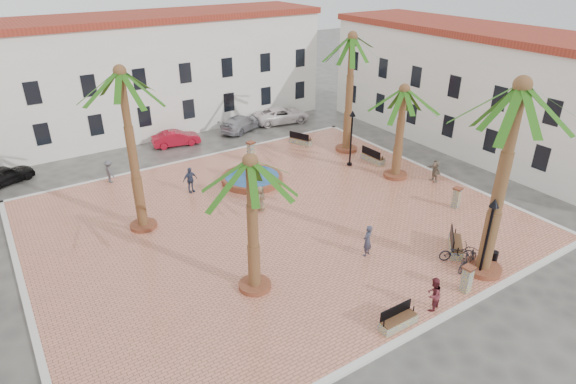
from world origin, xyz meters
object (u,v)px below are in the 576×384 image
object	(u,v)px
bench_s	(398,321)
cyclist_a	(367,241)
palm_nw	(122,89)
lamppost_s	(490,225)
palm_s	(517,109)
car_red	(176,138)
bicycle_b	(468,260)
car_white	(282,115)
car_silver	(242,123)
palm_sw	(251,179)
bollard_n	(251,151)
bench_se	(455,246)
fountain	(252,177)
car_black	(4,175)
litter_bin	(494,258)
bicycle_a	(457,252)
pedestrian_north	(109,171)
bench_ne	(300,141)
bollard_e	(456,197)
palm_ne	(352,50)
pedestrian_fountain_a	(261,198)
pedestrian_fountain_b	(190,180)
palm_e	(403,102)
bollard_se	(467,279)
cyclist_b	(433,294)
bench_e	(373,158)
pedestrian_east	(435,171)

from	to	relation	value
bench_s	cyclist_a	size ratio (longest dim) A/B	1.04
palm_nw	lamppost_s	size ratio (longest dim) A/B	2.21
palm_s	car_red	xyz separation A→B (m)	(-5.95, 24.42, -7.59)
bicycle_b	car_white	size ratio (longest dim) A/B	0.36
car_silver	palm_sw	bearing A→B (deg)	128.96
bollard_n	bench_se	bearing A→B (deg)	-79.65
fountain	lamppost_s	bearing A→B (deg)	-75.33
car_black	car_red	distance (m)	12.27
litter_bin	car_silver	distance (m)	24.69
bench_se	bicycle_a	distance (m)	0.90
bench_s	lamppost_s	distance (m)	6.33
pedestrian_north	car_silver	size ratio (longest dim) A/B	0.34
bench_se	pedestrian_north	size ratio (longest dim) A/B	1.18
bench_ne	bollard_e	world-z (taller)	bollard_e
palm_ne	bicycle_b	world-z (taller)	palm_ne
pedestrian_fountain_a	pedestrian_north	bearing A→B (deg)	87.37
bench_s	bicycle_b	size ratio (longest dim) A/B	0.97
bench_se	car_white	world-z (taller)	car_white
fountain	bollard_n	bearing A→B (deg)	61.58
car_red	car_white	bearing A→B (deg)	-79.15
bench_ne	pedestrian_fountain_b	size ratio (longest dim) A/B	1.17
palm_e	bench_s	world-z (taller)	palm_e
palm_s	pedestrian_fountain_b	size ratio (longest dim) A/B	5.59
palm_sw	litter_bin	size ratio (longest dim) A/B	9.47
bench_ne	car_white	bearing A→B (deg)	-41.25
bollard_se	bicycle_a	bearing A→B (deg)	48.76
car_black	car_silver	distance (m)	18.42
bench_s	lamppost_s	bearing A→B (deg)	5.06
bollard_se	bollard_n	bearing A→B (deg)	92.02
pedestrian_north	car_black	bearing A→B (deg)	47.92
cyclist_b	car_silver	world-z (taller)	cyclist_b
bench_e	cyclist_a	world-z (taller)	cyclist_a
pedestrian_north	bench_s	bearing A→B (deg)	-171.85
palm_e	bench_se	xyz separation A→B (m)	(-3.98, -8.35, -4.94)
palm_s	pedestrian_fountain_b	bearing A→B (deg)	118.19
car_silver	pedestrian_east	bearing A→B (deg)	174.78
palm_nw	bench_s	bearing A→B (deg)	-65.50
palm_nw	palm_sw	bearing A→B (deg)	-72.62
palm_e	bollard_e	xyz separation A→B (m)	(-0.20, -5.24, -4.56)
bench_s	car_black	size ratio (longest dim) A/B	0.47
litter_bin	pedestrian_fountain_a	xyz separation A→B (m)	(-6.76, 11.09, 0.41)
bench_se	pedestrian_fountain_a	size ratio (longest dim) A/B	1.22
litter_bin	pedestrian_fountain_a	size ratio (longest dim) A/B	0.46
bicycle_a	bench_s	bearing A→B (deg)	137.59
bench_se	bench_ne	distance (m)	17.18
palm_nw	bench_ne	xyz separation A→B (m)	(14.73, 5.94, -7.53)
palm_s	bench_s	world-z (taller)	palm_s
fountain	pedestrian_fountain_b	size ratio (longest dim) A/B	2.42
palm_s	car_white	xyz separation A→B (m)	(4.25, 24.72, -7.51)
car_white	car_red	bearing A→B (deg)	101.57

